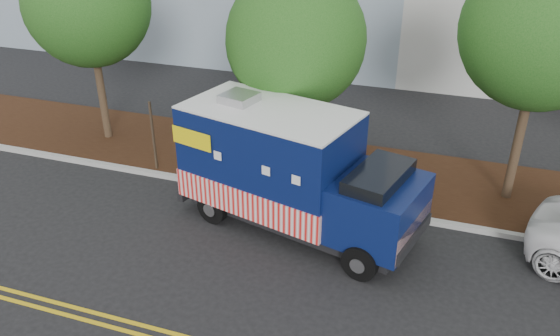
% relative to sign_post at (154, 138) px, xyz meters
% --- Properties ---
extents(ground, '(120.00, 120.00, 0.00)m').
position_rel_sign_post_xyz_m(ground, '(4.05, -1.63, -1.20)').
color(ground, black).
rests_on(ground, ground).
extents(curb, '(120.00, 0.18, 0.15)m').
position_rel_sign_post_xyz_m(curb, '(4.05, -0.23, -1.12)').
color(curb, '#9E9E99').
rests_on(curb, ground).
extents(mulch_strip, '(120.00, 4.00, 0.15)m').
position_rel_sign_post_xyz_m(mulch_strip, '(4.05, 1.87, -1.12)').
color(mulch_strip, black).
rests_on(mulch_strip, ground).
extents(centerline_near, '(120.00, 0.10, 0.01)m').
position_rel_sign_post_xyz_m(centerline_near, '(4.05, -6.08, -1.19)').
color(centerline_near, gold).
rests_on(centerline_near, ground).
extents(tree_a, '(3.99, 3.99, 6.74)m').
position_rel_sign_post_xyz_m(tree_a, '(-2.90, 1.63, 3.53)').
color(tree_a, '#38281C').
rests_on(tree_a, ground).
extents(tree_b, '(4.09, 4.09, 6.21)m').
position_rel_sign_post_xyz_m(tree_b, '(4.02, 1.72, 2.95)').
color(tree_b, '#38281C').
rests_on(tree_b, ground).
extents(tree_c, '(4.08, 4.08, 6.99)m').
position_rel_sign_post_xyz_m(tree_c, '(10.45, 1.72, 3.74)').
color(tree_c, '#38281C').
rests_on(tree_c, ground).
extents(sign_post, '(0.06, 0.06, 2.40)m').
position_rel_sign_post_xyz_m(sign_post, '(0.00, 0.00, 0.00)').
color(sign_post, '#473828').
rests_on(sign_post, ground).
extents(food_truck, '(6.80, 3.85, 3.39)m').
position_rel_sign_post_xyz_m(food_truck, '(4.81, -1.39, 0.34)').
color(food_truck, black).
rests_on(food_truck, ground).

